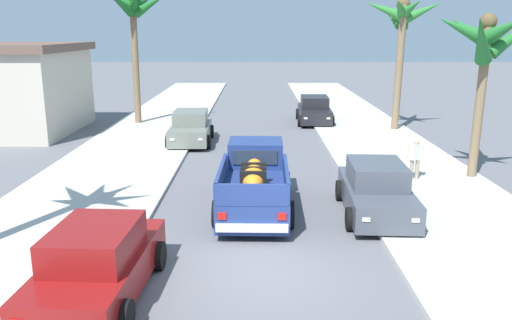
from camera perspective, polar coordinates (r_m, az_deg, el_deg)
ground_plane at (r=11.97m, az=0.34°, el=-12.03°), size 160.00×160.00×0.00m
sidewalk_left at (r=23.98m, az=-13.46°, el=1.09°), size 5.03×60.00×0.12m
sidewalk_right at (r=24.03m, az=13.63°, el=1.11°), size 5.03×60.00×0.12m
curb_left at (r=23.75m, az=-10.84°, el=1.08°), size 0.16×60.00×0.10m
curb_right at (r=23.79m, az=11.02°, el=1.09°), size 0.16×60.00×0.10m
pickup_truck at (r=15.65m, az=-0.28°, el=-2.48°), size 2.30×5.25×1.80m
car_left_near at (r=30.70m, az=6.25°, el=5.39°), size 2.14×4.31×1.54m
car_right_near at (r=11.07m, az=-17.02°, el=-10.84°), size 2.19×4.33×1.54m
car_left_mid at (r=25.11m, az=-7.28°, el=3.46°), size 2.11×4.30×1.54m
car_right_mid at (r=15.60m, az=12.86°, el=-3.29°), size 2.17×4.32×1.54m
palm_tree_left_fore at (r=28.55m, az=15.49°, el=14.28°), size 4.09×3.56×6.90m
palm_tree_right_fore at (r=30.35m, az=-13.41°, el=15.33°), size 3.77×3.68×7.47m
palm_tree_right_mid at (r=19.68m, az=23.64°, el=11.71°), size 3.62×3.53×5.90m
pedestrian at (r=19.21m, az=16.86°, el=0.33°), size 0.57×0.38×1.59m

